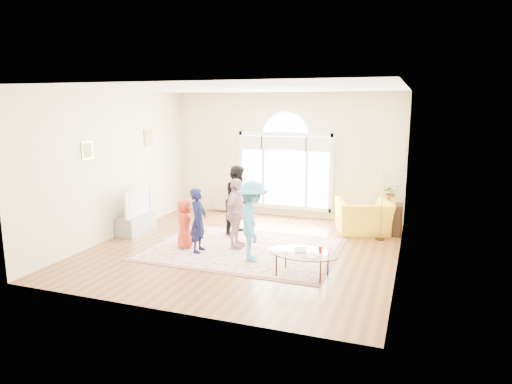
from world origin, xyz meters
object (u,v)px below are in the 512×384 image
(tv_console, at_px, (136,224))
(television, at_px, (135,202))
(area_rug, at_px, (242,249))
(coffee_table, at_px, (303,254))
(armchair, at_px, (363,217))

(tv_console, relative_size, television, 0.94)
(television, bearing_deg, area_rug, -6.86)
(coffee_table, relative_size, armchair, 1.10)
(area_rug, relative_size, armchair, 3.08)
(area_rug, relative_size, tv_console, 3.60)
(coffee_table, xyz_separation_m, armchair, (0.66, 3.05, -0.02))
(television, bearing_deg, coffee_table, -17.44)
(tv_console, xyz_separation_m, armchair, (4.90, 1.72, 0.17))
(tv_console, distance_m, television, 0.52)
(tv_console, bearing_deg, armchair, 19.36)
(area_rug, distance_m, coffee_table, 1.85)
(television, distance_m, coffee_table, 4.45)
(tv_console, distance_m, armchair, 5.20)
(coffee_table, height_order, armchair, armchair)
(area_rug, distance_m, television, 2.85)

